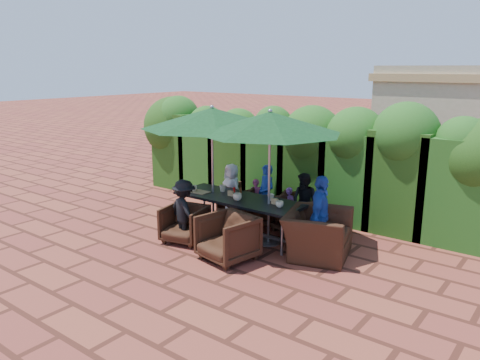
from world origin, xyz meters
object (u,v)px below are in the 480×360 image
Objects in this scene: chair_far_mid at (265,206)px; chair_far_right at (296,212)px; umbrella_left at (212,118)px; umbrella_right at (270,123)px; chair_near_left at (185,222)px; dining_table at (239,201)px; chair_end_right at (318,227)px; chair_near_right at (228,236)px; chair_far_left at (239,199)px.

chair_far_right is at bearing 161.21° from chair_far_mid.
umbrella_right is at bearing -0.21° from umbrella_left.
chair_far_mid is 0.74m from chair_far_right.
umbrella_left reaches higher than chair_far_mid.
dining_table is at bearing 43.29° from chair_near_left.
dining_table is 1.02× the size of umbrella_right.
umbrella_right reaches higher than chair_end_right.
chair_far_mid is 1.97m from chair_near_right.
chair_far_mid is at bearing 127.81° from umbrella_right.
chair_far_right is 1.05× the size of chair_near_left.
dining_table is at bearing 68.72° from chair_far_mid.
chair_end_right is at bearing 150.35° from chair_far_right.
chair_far_right is at bearing 47.50° from dining_table.
umbrella_right is 1.96m from chair_end_right.
chair_near_left is (0.16, -1.87, 0.01)m from chair_far_left.
chair_near_right is 1.55m from chair_end_right.
chair_far_right is at bearing 31.73° from chair_end_right.
umbrella_right is at bearing 75.31° from chair_end_right.
chair_end_right is (1.64, -0.81, 0.13)m from chair_far_mid.
chair_far_mid is 1.03× the size of chair_near_left.
umbrella_left is 1.34m from umbrella_right.
chair_near_right is at bearing -21.40° from chair_near_left.
chair_far_left is 1.53m from chair_far_right.
chair_near_left is 2.44m from chair_end_right.
chair_far_left is 0.80m from chair_far_mid.
chair_far_mid is (0.03, 0.84, -0.29)m from dining_table.
chair_end_right is at bearing 0.54° from umbrella_left.
umbrella_left is 1.07× the size of umbrella_right.
dining_table is 1.29m from chair_far_left.
chair_far_right is (0.77, 0.84, -0.29)m from dining_table.
umbrella_right reaches higher than chair_far_right.
chair_end_right is (2.43, -0.97, 0.15)m from chair_far_left.
umbrella_right is 2.08m from chair_near_right.
umbrella_right is (0.69, 0.00, 1.54)m from dining_table.
dining_table is 3.53× the size of chair_far_left.
umbrella_left and umbrella_right have the same top height.
chair_far_mid reaches higher than dining_table.
chair_far_right reaches higher than dining_table.
chair_near_right is at bearing 133.34° from chair_far_left.
chair_end_right is at bearing 134.72° from chair_far_mid.
chair_end_right is at bearing 0.95° from dining_table.
chair_far_right is (0.09, 0.84, -1.82)m from umbrella_right.
chair_far_mid is at bearing 47.41° from chair_end_right.
umbrella_left reaches higher than chair_far_left.
umbrella_left reaches higher than chair_near_right.
chair_far_right is at bearing -175.39° from chair_far_left.
umbrella_right is 3.26× the size of chair_far_right.
umbrella_right is 2.16× the size of chair_end_right.
chair_near_right is at bearing 118.32° from chair_end_right.
chair_far_left is at bearing 95.86° from umbrella_left.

